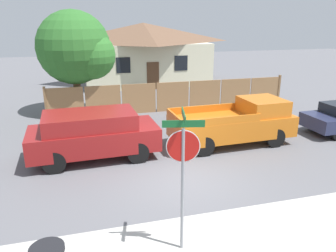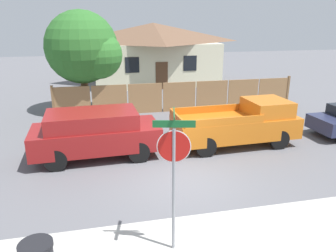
% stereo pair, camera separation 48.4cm
% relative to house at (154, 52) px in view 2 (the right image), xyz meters
% --- Properties ---
extents(ground_plane, '(80.00, 80.00, 0.00)m').
position_rel_house_xyz_m(ground_plane, '(-2.24, -17.52, -2.42)').
color(ground_plane, slate).
extents(wooden_fence, '(13.63, 0.12, 1.74)m').
position_rel_house_xyz_m(wooden_fence, '(-0.23, -9.35, -1.60)').
color(wooden_fence, '#997047').
rests_on(wooden_fence, ground).
extents(house, '(10.27, 7.07, 4.69)m').
position_rel_house_xyz_m(house, '(0.00, 0.00, 0.00)').
color(house, beige).
rests_on(house, ground).
extents(oak_tree, '(4.05, 3.86, 5.47)m').
position_rel_house_xyz_m(oak_tree, '(-5.19, -8.39, 1.02)').
color(oak_tree, brown).
rests_on(oak_tree, ground).
extents(red_suv, '(4.70, 2.16, 1.78)m').
position_rel_house_xyz_m(red_suv, '(-4.90, -14.98, -1.44)').
color(red_suv, maroon).
rests_on(red_suv, ground).
extents(orange_pickup, '(5.09, 2.07, 1.84)m').
position_rel_house_xyz_m(orange_pickup, '(0.87, -14.97, -1.52)').
color(orange_pickup, orange).
rests_on(orange_pickup, ground).
extents(stop_sign, '(0.85, 0.77, 3.23)m').
position_rel_house_xyz_m(stop_sign, '(-3.29, -20.67, -0.24)').
color(stop_sign, gray).
rests_on(stop_sign, ground).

